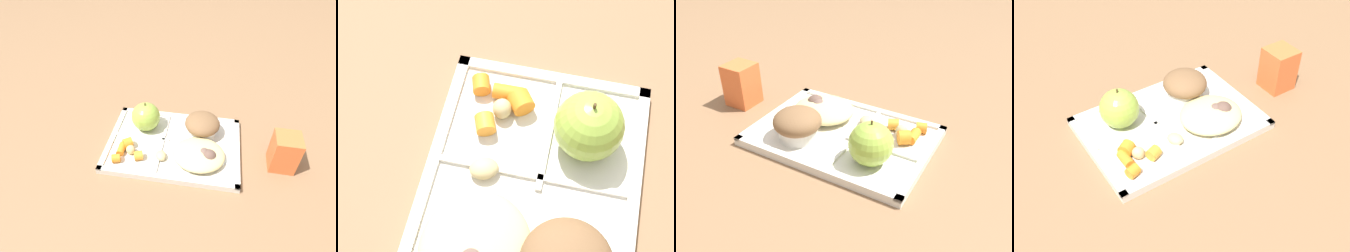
% 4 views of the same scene
% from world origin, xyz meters
% --- Properties ---
extents(ground, '(6.00, 6.00, 0.00)m').
position_xyz_m(ground, '(0.00, 0.00, 0.00)').
color(ground, '#846042').
extents(lunch_tray, '(0.35, 0.24, 0.02)m').
position_xyz_m(lunch_tray, '(-0.00, 0.00, 0.01)').
color(lunch_tray, silver).
rests_on(lunch_tray, ground).
extents(green_apple, '(0.08, 0.08, 0.09)m').
position_xyz_m(green_apple, '(-0.09, 0.05, 0.05)').
color(green_apple, '#93B742').
rests_on(green_apple, lunch_tray).
extents(bran_muffin, '(0.09, 0.09, 0.06)m').
position_xyz_m(bran_muffin, '(0.07, 0.05, 0.04)').
color(bran_muffin, silver).
rests_on(bran_muffin, lunch_tray).
extents(carrot_slice_near_corner, '(0.03, 0.03, 0.02)m').
position_xyz_m(carrot_slice_near_corner, '(-0.08, -0.07, 0.02)').
color(carrot_slice_near_corner, orange).
rests_on(carrot_slice_near_corner, lunch_tray).
extents(carrot_slice_back, '(0.03, 0.04, 0.03)m').
position_xyz_m(carrot_slice_back, '(-0.12, -0.03, 0.03)').
color(carrot_slice_back, orange).
rests_on(carrot_slice_back, lunch_tray).
extents(carrot_slice_tilted, '(0.03, 0.03, 0.02)m').
position_xyz_m(carrot_slice_tilted, '(-0.13, -0.08, 0.02)').
color(carrot_slice_tilted, orange).
rests_on(carrot_slice_tilted, lunch_tray).
extents(carrot_slice_small, '(0.02, 0.04, 0.02)m').
position_xyz_m(carrot_slice_small, '(-0.13, -0.05, 0.02)').
color(carrot_slice_small, orange).
rests_on(carrot_slice_small, lunch_tray).
extents(potato_chunk_corner, '(0.03, 0.02, 0.03)m').
position_xyz_m(potato_chunk_corner, '(-0.10, -0.05, 0.02)').
color(potato_chunk_corner, tan).
rests_on(potato_chunk_corner, lunch_tray).
extents(potato_chunk_golden, '(0.04, 0.04, 0.02)m').
position_xyz_m(potato_chunk_golden, '(-0.02, -0.06, 0.02)').
color(potato_chunk_golden, tan).
rests_on(potato_chunk_golden, lunch_tray).
extents(egg_noodle_pile, '(0.13, 0.12, 0.03)m').
position_xyz_m(egg_noodle_pile, '(0.07, -0.04, 0.03)').
color(egg_noodle_pile, '#D6C684').
rests_on(egg_noodle_pile, lunch_tray).
extents(meatball_back, '(0.04, 0.04, 0.04)m').
position_xyz_m(meatball_back, '(0.10, -0.05, 0.03)').
color(meatball_back, brown).
rests_on(meatball_back, lunch_tray).
extents(meatball_front, '(0.04, 0.04, 0.04)m').
position_xyz_m(meatball_front, '(0.08, -0.04, 0.03)').
color(meatball_front, brown).
rests_on(meatball_front, lunch_tray).
extents(plastic_fork, '(0.14, 0.08, 0.00)m').
position_xyz_m(plastic_fork, '(0.12, -0.05, 0.01)').
color(plastic_fork, white).
rests_on(plastic_fork, lunch_tray).
extents(milk_carton, '(0.06, 0.06, 0.10)m').
position_xyz_m(milk_carton, '(0.28, -0.02, 0.05)').
color(milk_carton, orange).
rests_on(milk_carton, ground).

